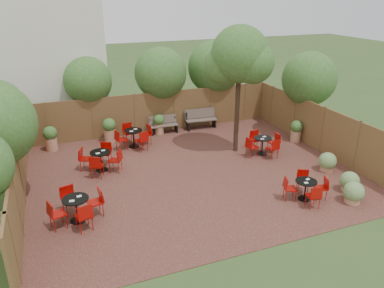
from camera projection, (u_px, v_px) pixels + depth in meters
name	position (u px, v px, depth m)	size (l,w,h in m)	color
ground	(192.00, 173.00, 14.43)	(80.00, 80.00, 0.00)	#354F23
courtyard_paving	(192.00, 173.00, 14.43)	(12.00, 10.00, 0.02)	#341B15
fence_back	(156.00, 112.00, 18.37)	(12.00, 0.08, 2.00)	#54361F
fence_left	(19.00, 176.00, 12.05)	(0.08, 10.00, 2.00)	#54361F
fence_right	(322.00, 130.00, 16.05)	(0.08, 10.00, 2.00)	#54361F
neighbour_building	(48.00, 47.00, 18.31)	(5.00, 4.00, 8.00)	silver
overhang_foliage	(151.00, 86.00, 15.97)	(15.70, 10.65, 2.80)	#2F5B1D
courtyard_tree	(239.00, 59.00, 14.91)	(2.55, 2.45, 5.34)	black
park_bench_left	(163.00, 124.00, 18.33)	(1.41, 0.46, 0.87)	brown
park_bench_right	(201.00, 118.00, 18.98)	(1.62, 0.63, 0.98)	brown
bistro_tables	(167.00, 162.00, 14.24)	(9.49, 8.17, 0.92)	black
planters	(145.00, 130.00, 17.13)	(11.19, 3.82, 1.13)	#AA7255
low_shrubs	(342.00, 178.00, 13.26)	(1.49, 2.93, 0.74)	#AA7255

